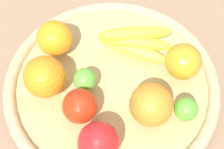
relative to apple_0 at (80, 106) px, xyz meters
The scene contains 11 objects.
ground_plane 0.12m from the apple_0, 168.42° to the left, with size 2.40×2.40×0.00m, color #8D6C52.
basket 0.11m from the apple_0, 168.42° to the left, with size 0.45×0.45×0.04m.
apple_0 is the anchor object (origin of this frame).
banana_bunch 0.19m from the apple_0, behind, with size 0.10×0.16×0.06m.
apple_2 0.22m from the apple_0, 141.62° to the left, with size 0.07×0.07×0.07m, color #BD9220.
apple_1 0.08m from the apple_0, 52.82° to the left, with size 0.07×0.07×0.07m, color red.
orange_0 0.09m from the apple_0, 104.46° to the right, with size 0.08×0.08×0.08m, color orange.
orange_1 0.13m from the apple_0, 115.54° to the left, with size 0.08×0.08×0.08m, color orange.
orange_2 0.17m from the apple_0, 133.03° to the right, with size 0.07×0.07×0.07m, color orange.
lime_0 0.20m from the apple_0, 115.61° to the left, with size 0.05×0.05×0.05m, color #54AD33.
lime_1 0.06m from the apple_0, 158.95° to the right, with size 0.05×0.05×0.05m, color #59A936.
Camera 1 is at (0.32, 0.16, 0.63)m, focal length 53.87 mm.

